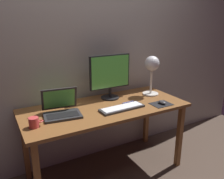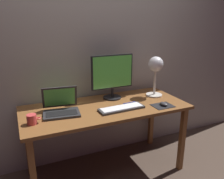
# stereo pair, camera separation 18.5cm
# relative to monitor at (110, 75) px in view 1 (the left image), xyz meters

# --- Properties ---
(ground_plane) EXTENTS (4.80, 4.80, 0.00)m
(ground_plane) POSITION_rel_monitor_xyz_m (-0.16, -0.19, -1.00)
(ground_plane) COLOR #47382D
(ground_plane) RESTS_ON ground
(back_wall) EXTENTS (4.80, 0.06, 2.60)m
(back_wall) POSITION_rel_monitor_xyz_m (-0.16, 0.21, 0.30)
(back_wall) COLOR #9E998E
(back_wall) RESTS_ON ground
(desk) EXTENTS (1.60, 0.70, 0.74)m
(desk) POSITION_rel_monitor_xyz_m (-0.16, -0.19, -0.34)
(desk) COLOR brown
(desk) RESTS_ON ground
(monitor) EXTENTS (0.46, 0.19, 0.47)m
(monitor) POSITION_rel_monitor_xyz_m (0.00, 0.00, 0.00)
(monitor) COLOR black
(monitor) RESTS_ON desk
(keyboard_main) EXTENTS (0.44, 0.16, 0.03)m
(keyboard_main) POSITION_rel_monitor_xyz_m (-0.05, -0.33, -0.25)
(keyboard_main) COLOR #38383A
(keyboard_main) RESTS_ON desk
(laptop) EXTENTS (0.35, 0.31, 0.23)m
(laptop) POSITION_rel_monitor_xyz_m (-0.58, -0.16, -0.20)
(laptop) COLOR #28282B
(laptop) RESTS_ON desk
(desk_lamp) EXTENTS (0.18, 0.18, 0.43)m
(desk_lamp) POSITION_rel_monitor_xyz_m (0.46, -0.11, 0.05)
(desk_lamp) COLOR beige
(desk_lamp) RESTS_ON desk
(mousepad) EXTENTS (0.20, 0.16, 0.00)m
(mousepad) POSITION_rel_monitor_xyz_m (0.36, -0.41, -0.26)
(mousepad) COLOR black
(mousepad) RESTS_ON desk
(mouse) EXTENTS (0.06, 0.10, 0.03)m
(mouse) POSITION_rel_monitor_xyz_m (0.37, -0.41, -0.24)
(mouse) COLOR #38383A
(mouse) RESTS_ON mousepad
(coffee_mug) EXTENTS (0.11, 0.08, 0.08)m
(coffee_mug) POSITION_rel_monitor_xyz_m (-0.85, -0.31, -0.22)
(coffee_mug) COLOR #CC3F3F
(coffee_mug) RESTS_ON desk
(pen) EXTENTS (0.14, 0.01, 0.01)m
(pen) POSITION_rel_monitor_xyz_m (0.10, -0.21, -0.26)
(pen) COLOR #2633A5
(pen) RESTS_ON desk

